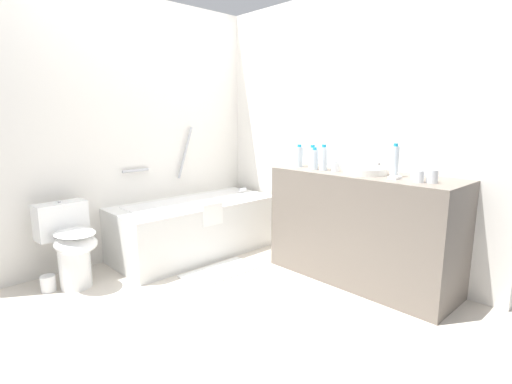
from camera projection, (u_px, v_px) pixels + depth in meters
The scene contains 20 objects.
ground_plane at pixel (222, 298), 2.90m from camera, with size 3.65×3.65×0.00m, color beige.
wall_back_tiled at pixel (128, 130), 3.65m from camera, with size 3.02×0.10×2.41m, color silver.
wall_right_mirror at pixel (336, 130), 3.58m from camera, with size 0.10×3.05×2.41m, color silver.
bathtub at pixel (196, 225), 3.83m from camera, with size 1.59×0.72×1.22m.
toilet at pixel (71, 243), 3.06m from camera, with size 0.40×0.54×0.67m.
vanity_counter at pixel (361, 228), 3.15m from camera, with size 0.54×1.50×0.89m, color #6B6056.
sink_basin at pixel (365, 171), 3.03m from camera, with size 0.33×0.33×0.05m, color white.
sink_faucet at pixel (378, 167), 3.16m from camera, with size 0.11×0.15×0.08m.
water_bottle_0 at pixel (395, 161), 2.85m from camera, with size 0.06×0.06×0.25m.
water_bottle_1 at pixel (312, 157), 3.40m from camera, with size 0.07×0.07×0.20m.
water_bottle_2 at pixel (299, 157), 3.43m from camera, with size 0.07×0.07×0.20m.
water_bottle_3 at pixel (314, 159), 3.27m from camera, with size 0.06×0.06×0.19m.
water_bottle_4 at pixel (324, 158), 3.22m from camera, with size 0.07×0.07×0.21m.
drinking_glass_0 at pixel (415, 174), 2.75m from camera, with size 0.06×0.06×0.08m, color white.
drinking_glass_1 at pixel (432, 176), 2.62m from camera, with size 0.08×0.08×0.09m, color white.
drinking_glass_2 at pixel (336, 166), 3.17m from camera, with size 0.07×0.07×0.08m, color white.
drinking_glass_3 at pixel (419, 176), 2.64m from camera, with size 0.07×0.07×0.08m, color white.
soap_dish at pixel (395, 178), 2.78m from camera, with size 0.09×0.06×0.02m, color white.
bath_mat at pixel (220, 271), 3.38m from camera, with size 0.66×0.33×0.01m, color white.
toilet_paper_roll at pixel (48, 283), 3.01m from camera, with size 0.11×0.11×0.12m, color white.
Camera 1 is at (-1.67, -2.13, 1.33)m, focal length 27.33 mm.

